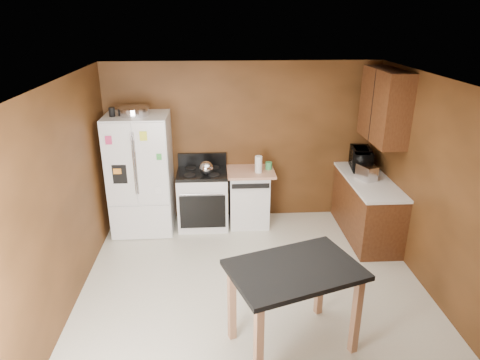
{
  "coord_description": "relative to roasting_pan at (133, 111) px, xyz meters",
  "views": [
    {
      "loc": [
        -0.43,
        -4.2,
        3.17
      ],
      "look_at": [
        -0.13,
        0.85,
        1.17
      ],
      "focal_mm": 32.0,
      "sensor_mm": 36.0,
      "label": 1
    }
  ],
  "objects": [
    {
      "name": "floor",
      "position": [
        1.58,
        -1.87,
        -1.85
      ],
      "size": [
        4.5,
        4.5,
        0.0
      ],
      "primitive_type": "plane",
      "color": "beige",
      "rests_on": "ground"
    },
    {
      "name": "ceiling",
      "position": [
        1.58,
        -1.87,
        0.65
      ],
      "size": [
        4.5,
        4.5,
        0.0
      ],
      "primitive_type": "plane",
      "rotation": [
        3.14,
        0.0,
        0.0
      ],
      "color": "white",
      "rests_on": "ground"
    },
    {
      "name": "wall_back",
      "position": [
        1.58,
        0.38,
        -0.6
      ],
      "size": [
        4.2,
        0.0,
        4.2
      ],
      "primitive_type": "plane",
      "rotation": [
        1.57,
        0.0,
        0.0
      ],
      "color": "brown",
      "rests_on": "ground"
    },
    {
      "name": "wall_front",
      "position": [
        1.58,
        -4.12,
        -0.6
      ],
      "size": [
        4.2,
        0.0,
        4.2
      ],
      "primitive_type": "plane",
      "rotation": [
        -1.57,
        0.0,
        0.0
      ],
      "color": "brown",
      "rests_on": "ground"
    },
    {
      "name": "wall_left",
      "position": [
        -0.52,
        -1.87,
        -0.6
      ],
      "size": [
        0.0,
        4.5,
        4.5
      ],
      "primitive_type": "plane",
      "rotation": [
        1.57,
        0.0,
        1.57
      ],
      "color": "brown",
      "rests_on": "ground"
    },
    {
      "name": "wall_right",
      "position": [
        3.68,
        -1.87,
        -0.6
      ],
      "size": [
        0.0,
        4.5,
        4.5
      ],
      "primitive_type": "plane",
      "rotation": [
        1.57,
        0.0,
        -1.57
      ],
      "color": "brown",
      "rests_on": "ground"
    },
    {
      "name": "roasting_pan",
      "position": [
        0.0,
        0.0,
        0.0
      ],
      "size": [
        0.44,
        0.44,
        0.11
      ],
      "primitive_type": "cylinder",
      "color": "silver",
      "rests_on": "refrigerator"
    },
    {
      "name": "pen_cup",
      "position": [
        -0.28,
        -0.09,
        0.01
      ],
      "size": [
        0.08,
        0.08,
        0.13
      ],
      "primitive_type": "cylinder",
      "color": "black",
      "rests_on": "refrigerator"
    },
    {
      "name": "kettle",
      "position": [
        1.01,
        -0.07,
        -0.85
      ],
      "size": [
        0.21,
        0.21,
        0.21
      ],
      "primitive_type": "sphere",
      "color": "silver",
      "rests_on": "gas_range"
    },
    {
      "name": "paper_towel",
      "position": [
        1.8,
        -0.0,
        -0.84
      ],
      "size": [
        0.13,
        0.13,
        0.26
      ],
      "primitive_type": "cylinder",
      "rotation": [
        0.0,
        0.0,
        -0.18
      ],
      "color": "white",
      "rests_on": "dishwasher"
    },
    {
      "name": "green_canister",
      "position": [
        1.97,
        0.13,
        -0.91
      ],
      "size": [
        0.1,
        0.1,
        0.11
      ],
      "primitive_type": "cylinder",
      "rotation": [
        0.0,
        0.0,
        0.01
      ],
      "color": "#3EA258",
      "rests_on": "dishwasher"
    },
    {
      "name": "toaster",
      "position": [
        3.32,
        -0.41,
        -0.85
      ],
      "size": [
        0.27,
        0.34,
        0.21
      ],
      "primitive_type": "cube",
      "rotation": [
        0.0,
        0.0,
        0.37
      ],
      "color": "silver",
      "rests_on": "right_cabinets"
    },
    {
      "name": "microwave",
      "position": [
        3.39,
        0.05,
        -0.81
      ],
      "size": [
        0.43,
        0.57,
        0.29
      ],
      "primitive_type": "imported",
      "rotation": [
        0.0,
        0.0,
        1.42
      ],
      "color": "black",
      "rests_on": "right_cabinets"
    },
    {
      "name": "refrigerator",
      "position": [
        0.03,
        -0.01,
        -0.95
      ],
      "size": [
        0.9,
        0.8,
        1.8
      ],
      "color": "white",
      "rests_on": "ground"
    },
    {
      "name": "gas_range",
      "position": [
        0.94,
        0.05,
        -1.39
      ],
      "size": [
        0.76,
        0.68,
        1.1
      ],
      "color": "white",
      "rests_on": "ground"
    },
    {
      "name": "dishwasher",
      "position": [
        1.66,
        0.08,
        -1.4
      ],
      "size": [
        0.78,
        0.63,
        0.89
      ],
      "color": "white",
      "rests_on": "ground"
    },
    {
      "name": "right_cabinets",
      "position": [
        3.42,
        -0.39,
        -0.95
      ],
      "size": [
        0.63,
        1.58,
        2.45
      ],
      "color": "brown",
      "rests_on": "ground"
    },
    {
      "name": "island",
      "position": [
        1.88,
        -2.65,
        -1.09
      ],
      "size": [
        1.42,
        1.17,
        0.91
      ],
      "color": "black",
      "rests_on": "ground"
    }
  ]
}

